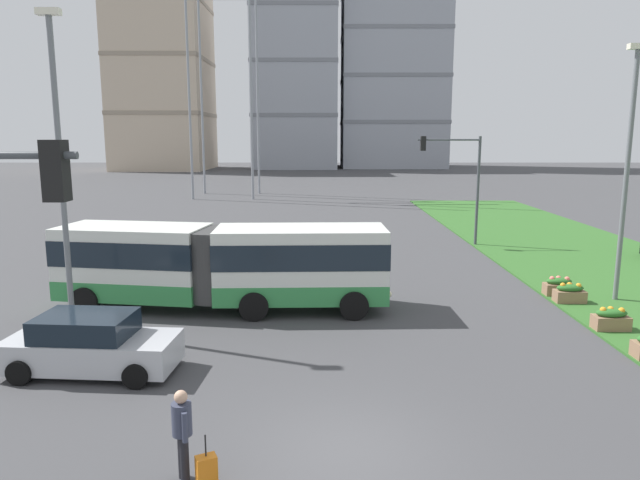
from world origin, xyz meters
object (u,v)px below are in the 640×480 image
Objects in this scene: flower_planter_4 at (558,286)px; streetlight_left at (59,162)px; traffic_light_far_right at (458,172)px; rolling_suitcase at (206,471)px; articulated_bus at (222,264)px; apartment_tower_west at (161,62)px; car_silver_hatch at (90,345)px; streetlight_median at (626,165)px; flower_planter_2 at (610,319)px; pedestrian_crossing at (181,429)px; car_maroon_sedan at (209,246)px; apartment_tower_westcentre at (295,68)px; apartment_tower_centre at (392,36)px; flower_planter_3 at (569,293)px.

streetlight_left is at bearing -167.21° from flower_planter_4.
traffic_light_far_right is (-1.51, 10.73, 3.80)m from flower_planter_4.
rolling_suitcase is 16.84m from flower_planter_4.
articulated_bus is 0.30× the size of apartment_tower_west.
streetlight_left reaches higher than rolling_suitcase.
articulated_bus is 11.07m from rolling_suitcase.
streetlight_median is at bearing 21.23° from car_silver_hatch.
streetlight_median is at bearing 61.30° from flower_planter_2.
streetlight_median is (13.69, 11.61, 4.14)m from pedestrian_crossing.
flower_planter_2 is (11.79, 8.14, -0.58)m from pedestrian_crossing.
apartment_tower_west reaches higher than streetlight_left.
traffic_light_far_right is 21.60m from streetlight_left.
car_maroon_sedan is at bearing -163.33° from traffic_light_far_right.
traffic_light_far_right reaches higher than pedestrian_crossing.
articulated_bus is at bearing -89.21° from apartment_tower_westcentre.
apartment_tower_westcentre is at bearing 90.79° from articulated_bus.
rolling_suitcase is 11.59m from streetlight_left.
pedestrian_crossing is 17.01m from flower_planter_4.
car_maroon_sedan reaches higher than flower_planter_4.
rolling_suitcase is (4.02, -5.11, -0.44)m from car_silver_hatch.
rolling_suitcase is at bearing -23.96° from pedestrian_crossing.
apartment_tower_westcentre is (-1.36, 98.51, 17.98)m from articulated_bus.
flower_planter_4 is 18.44m from streetlight_left.
flower_planter_4 is at bearing -93.08° from apartment_tower_centre.
pedestrian_crossing is 0.04× the size of apartment_tower_west.
traffic_light_far_right is at bearing 106.68° from streetlight_median.
rolling_suitcase is 16.11m from flower_planter_3.
pedestrian_crossing is at bearing -56.39° from streetlight_left.
streetlight_median is at bearing -23.77° from car_maroon_sedan.
pedestrian_crossing is 16.30m from flower_planter_3.
streetlight_left is 0.25× the size of apartment_tower_westcentre.
flower_planter_3 is at bearing -90.00° from flower_planter_4.
articulated_bus is 12.89m from flower_planter_3.
flower_planter_2 is (12.82, -2.55, -1.23)m from articulated_bus.
car_maroon_sedan is 0.12× the size of apartment_tower_west.
apartment_tower_westcentre is at bearing 98.32° from flower_planter_4.
pedestrian_crossing is at bearing -98.76° from apartment_tower_centre.
car_silver_hatch is 6.51m from rolling_suitcase.
flower_planter_2 is 1.00× the size of flower_planter_3.
streetlight_left is 1.05× the size of streetlight_median.
car_silver_hatch is at bearing 126.06° from pedestrian_crossing.
streetlight_median reaches higher than articulated_bus.
car_maroon_sedan is at bearing 143.86° from flower_planter_2.
streetlight_median is 0.18× the size of apartment_tower_centre.
flower_planter_3 is (0.00, 3.10, 0.00)m from flower_planter_2.
apartment_tower_west is at bearing -168.87° from apartment_tower_centre.
car_silver_hatch is at bearing -127.44° from traffic_light_far_right.
articulated_bus is 0.31× the size of apartment_tower_westcentre.
flower_planter_2 is at bearing 34.63° from pedestrian_crossing.
articulated_bus is 16.91m from traffic_light_far_right.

